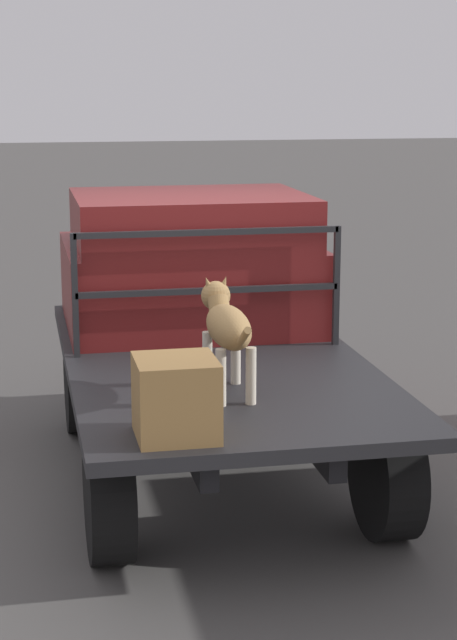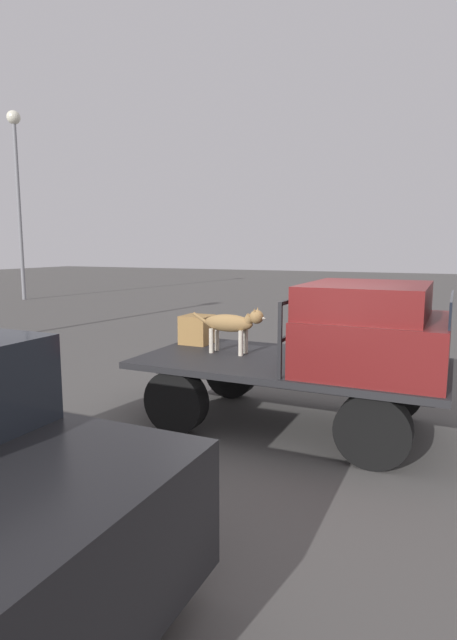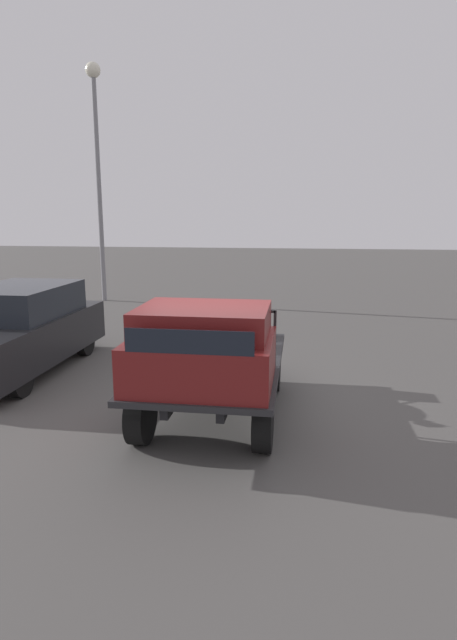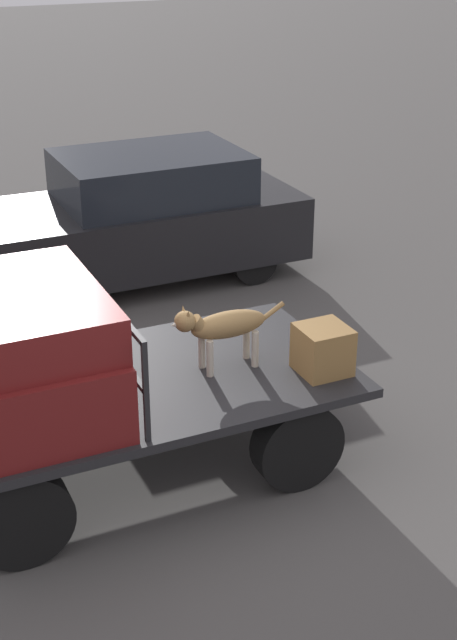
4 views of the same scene
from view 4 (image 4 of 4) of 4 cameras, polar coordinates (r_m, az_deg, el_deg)
name	(u,v)px [view 4 (image 4 of 4)]	position (r m, az deg, el deg)	size (l,w,h in m)	color
ground_plane	(135,467)	(7.91, -5.98, -9.33)	(80.00, 80.00, 0.00)	#514F4C
flatbed_truck	(132,408)	(7.59, -6.17, -5.60)	(3.71, 1.93, 0.83)	black
truck_cab	(6,357)	(7.05, -14.05, -2.28)	(1.56, 1.81, 0.98)	maroon
truck_headboard	(107,328)	(7.18, -7.77, -0.50)	(0.04, 1.81, 0.82)	#232326
dog	(221,326)	(7.49, -0.46, -0.40)	(1.05, 0.23, 0.63)	beige
cargo_crate	(323,350)	(7.56, 6.05, -1.89)	(0.41, 0.41, 0.41)	olive
parked_sedan	(141,218)	(11.51, -5.61, 6.53)	(4.16, 1.80, 1.65)	black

